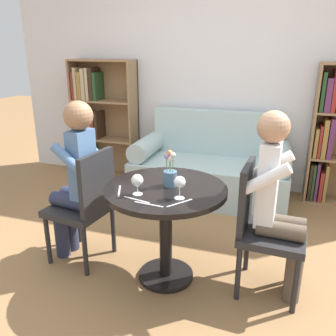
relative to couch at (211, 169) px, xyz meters
The scene contains 16 objects.
ground_plane 1.62m from the couch, 90.00° to the right, with size 16.00×16.00×0.00m, color olive.
back_wall 1.12m from the couch, 90.00° to the left, with size 5.20×0.05×2.70m.
round_table 1.61m from the couch, 90.00° to the right, with size 0.83×0.83×0.71m.
couch is the anchor object (origin of this frame).
bookshelf_left 1.60m from the couch, behind, with size 0.81×0.28×1.46m.
chair_left 1.70m from the couch, 112.42° to the right, with size 0.48×0.48×0.90m.
chair_right 1.64m from the couch, 66.80° to the right, with size 0.44×0.44×0.90m.
person_left 1.74m from the couch, 115.35° to the right, with size 0.45×0.38×1.26m.
person_right 1.71m from the couch, 64.14° to the right, with size 0.43×0.36×1.25m.
wine_glass_left 1.83m from the couch, 94.30° to the right, with size 0.08×0.08×0.14m.
wine_glass_right 1.82m from the couch, 85.39° to the right, with size 0.07×0.07×0.15m.
flower_vase 1.63m from the couch, 89.27° to the right, with size 0.09×0.09×0.25m.
knife_left_setting 1.82m from the couch, 98.67° to the right, with size 0.08×0.18×0.00m.
fork_left_setting 1.86m from the couch, 84.89° to the right, with size 0.12×0.16×0.00m.
knife_right_setting 1.89m from the couch, 93.30° to the right, with size 0.19×0.05×0.00m.
fork_right_setting 1.92m from the couch, 90.31° to the right, with size 0.19×0.03×0.00m.
Camera 1 is at (0.70, -2.11, 1.61)m, focal length 38.00 mm.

